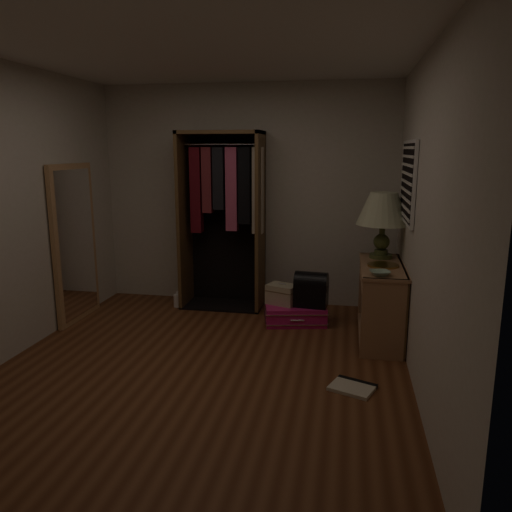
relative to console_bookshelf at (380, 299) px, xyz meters
name	(u,v)px	position (x,y,z in m)	size (l,w,h in m)	color
ground	(202,368)	(-1.54, -1.04, -0.39)	(4.00, 4.00, 0.00)	#5A3019
room_walls	(208,193)	(-1.46, -1.00, 1.11)	(3.52, 4.02, 2.60)	beige
console_bookshelf	(380,299)	(0.00, 0.00, 0.00)	(0.42, 1.12, 0.75)	#986A49
open_wardrobe	(224,205)	(-1.76, 0.73, 0.82)	(0.96, 0.50, 2.05)	brown
floor_mirror	(75,243)	(-3.24, -0.04, 0.46)	(0.06, 0.80, 1.70)	tan
pink_suitcase	(295,313)	(-0.87, 0.27, -0.29)	(0.74, 0.60, 0.20)	#BF1764
train_case	(282,294)	(-1.01, 0.27, -0.08)	(0.38, 0.32, 0.23)	tan
black_bag	(311,289)	(-0.70, 0.25, 0.00)	(0.37, 0.26, 0.38)	black
table_lamp	(383,210)	(0.00, 0.28, 0.85)	(0.61, 0.61, 0.67)	#404C25
brass_tray	(383,265)	(0.00, -0.09, 0.37)	(0.32, 0.32, 0.02)	#A5813F
ceramic_bowl	(380,273)	(-0.05, -0.47, 0.38)	(0.18, 0.18, 0.04)	#96B49D
white_jug	(178,300)	(-2.31, 0.56, -0.31)	(0.11, 0.11, 0.18)	white
floor_book	(353,387)	(-0.25, -1.18, -0.38)	(0.40, 0.37, 0.03)	beige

